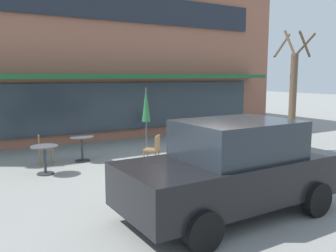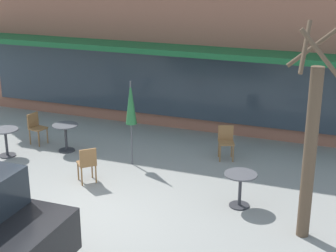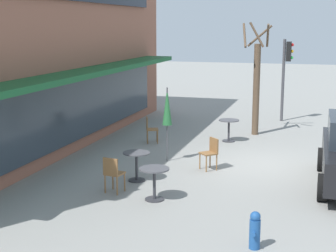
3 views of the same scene
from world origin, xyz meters
name	(u,v)px [view 3 (image 3 of 3)]	position (x,y,z in m)	size (l,w,h in m)	color
ground_plane	(266,166)	(0.00, 0.00, 0.00)	(80.00, 80.00, 0.00)	gray
cafe_table_near_wall	(229,127)	(2.83, 1.59, 0.52)	(0.70, 0.70, 0.76)	#333338
cafe_table_streetside	(154,178)	(-3.67, 2.18, 0.52)	(0.70, 0.70, 0.76)	#333338
cafe_table_by_tree	(137,161)	(-2.39, 3.08, 0.52)	(0.70, 0.70, 0.76)	#333338
patio_umbrella_green_folded	(167,107)	(-0.30, 2.88, 1.63)	(0.28, 0.28, 2.20)	#4C4C51
cafe_chair_0	(113,172)	(-3.49, 3.28, 0.53)	(0.47, 0.47, 0.89)	olive
cafe_chair_1	(150,128)	(1.84, 4.13, 0.53)	(0.52, 0.52, 0.89)	olive
cafe_chair_2	(211,151)	(-0.80, 1.47, 0.53)	(0.57, 0.57, 0.89)	olive
street_tree	(256,83)	(4.26, 0.87, 1.90)	(1.08, 1.08, 4.08)	brown
traffic_light_pole	(286,66)	(7.30, 0.03, 2.30)	(0.26, 0.44, 3.40)	#47474C
fire_hydrant	(255,230)	(-5.66, -0.37, 0.35)	(0.36, 0.20, 0.71)	#1E4C8C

